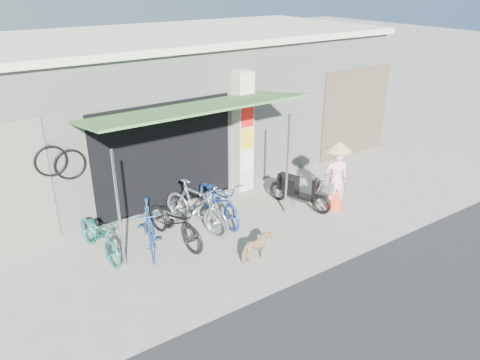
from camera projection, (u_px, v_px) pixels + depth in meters
ground at (275, 237)px, 9.82m from camera, size 80.00×80.00×0.00m
bicycle_shop at (163, 101)px, 12.93m from camera, size 12.30×5.30×3.66m
shop_pillar at (242, 132)px, 11.50m from camera, size 0.42×0.44×3.00m
awning at (194, 110)px, 9.57m from camera, size 4.60×1.88×2.72m
neighbour_right at (355, 113)px, 13.82m from camera, size 2.60×0.06×2.60m
bike_teal at (99, 235)px, 9.03m from camera, size 0.78×1.76×0.90m
bike_blue at (149, 227)px, 9.21m from camera, size 0.99×1.74×1.01m
bike_black at (175, 221)px, 9.47m from camera, size 0.91×1.88×0.95m
bike_silver at (196, 206)px, 9.91m from camera, size 1.02×1.92×1.11m
bike_navy at (219, 199)px, 10.37m from camera, size 0.79×1.92×0.98m
street_dog at (257, 248)px, 8.91m from camera, size 0.71×0.40×0.56m
moped at (298, 190)px, 10.95m from camera, size 0.71×1.60×0.94m
nun at (336, 176)px, 10.72m from camera, size 0.64×0.64×1.66m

